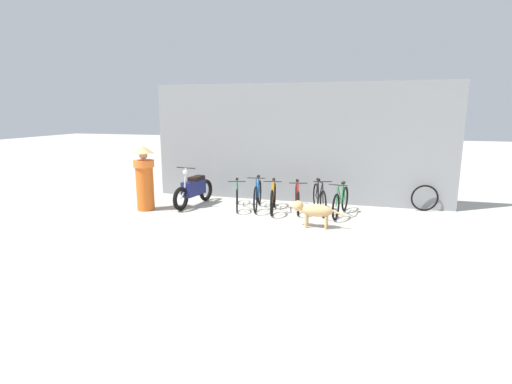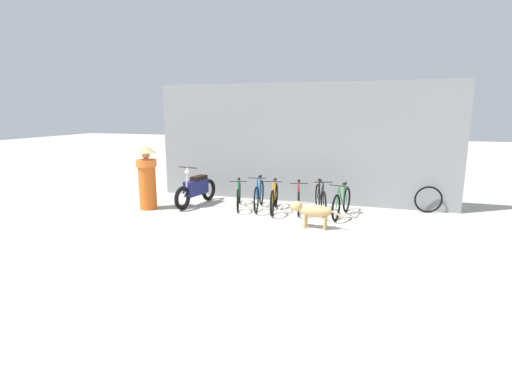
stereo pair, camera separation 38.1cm
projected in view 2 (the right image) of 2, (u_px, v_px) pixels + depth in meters
The scene contains 12 objects.
ground_plane at pixel (267, 232), 8.71m from camera, with size 60.00×60.00×0.00m, color #B7B2A5.
shop_wall_back at pixel (300, 143), 11.31m from camera, with size 8.57×0.20×3.36m.
bicycle_0 at pixel (239, 195), 10.85m from camera, with size 0.62×1.62×0.80m.
bicycle_1 at pixel (259, 195), 10.71m from camera, with size 0.46×1.63×0.90m.
bicycle_2 at pixel (274, 198), 10.42m from camera, with size 0.46×1.62×0.87m.
bicycle_3 at pixel (299, 198), 10.46m from camera, with size 0.50×1.62×0.82m.
bicycle_4 at pixel (320, 199), 10.21m from camera, with size 0.60×1.57×0.89m.
bicycle_5 at pixel (342, 203), 9.95m from camera, with size 0.46×1.63×0.85m.
motorcycle at pixel (196, 189), 11.12m from camera, with size 0.58×1.89×1.12m.
stray_dog at pixel (312, 211), 8.93m from camera, with size 1.24×0.30×0.60m.
person_in_robes at pixel (147, 175), 10.59m from camera, with size 0.79×0.79×1.71m.
spare_tire_left at pixel (428, 199), 10.28m from camera, with size 0.70×0.14×0.70m.
Camera 2 is at (2.37, -8.01, 2.62)m, focal length 28.00 mm.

